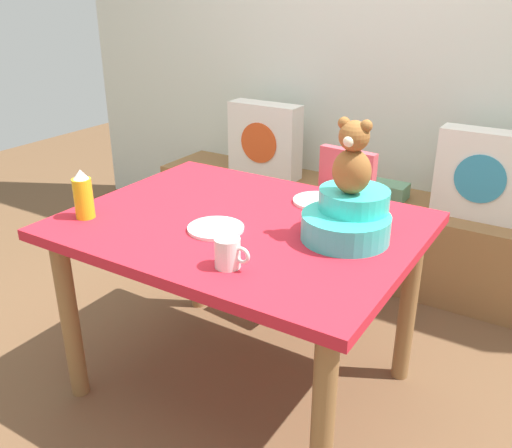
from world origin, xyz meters
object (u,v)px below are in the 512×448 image
dining_table (242,246)px  dinner_plate_near (216,228)px  ketchup_bottle (83,195)px  teddy_bear (353,159)px  dinner_plate_far (318,201)px  infant_seat_teal (348,218)px  highchair (332,208)px  pillow_floral_left (265,140)px  book_stack (388,191)px  coffee_mug (228,253)px  pillow_floral_right (483,175)px

dining_table → dinner_plate_near: size_ratio=6.28×
ketchup_bottle → dinner_plate_near: ketchup_bottle is taller
teddy_bear → dinner_plate_far: 0.43m
dining_table → infant_seat_teal: infant_seat_teal is taller
infant_seat_teal → dinner_plate_near: (-0.42, -0.19, -0.07)m
highchair → infant_seat_teal: 0.87m
pillow_floral_left → dining_table: 1.37m
book_stack → coffee_mug: bearing=-89.2°
teddy_bear → coffee_mug: (-0.22, -0.39, -0.23)m
teddy_bear → infant_seat_teal: bearing=90.0°
infant_seat_teal → dining_table: bearing=-169.4°
pillow_floral_right → ketchup_bottle: ketchup_bottle is taller
book_stack → infant_seat_teal: 1.23m
dinner_plate_far → book_stack: bearing=90.9°
dinner_plate_far → highchair: bearing=107.0°
infant_seat_teal → ketchup_bottle: size_ratio=1.78×
dining_table → book_stack: bearing=83.4°
highchair → ketchup_bottle: ketchup_bottle is taller
teddy_bear → book_stack: bearing=101.7°
pillow_floral_right → dinner_plate_far: 1.01m
dining_table → highchair: highchair is taller
highchair → dining_table: bearing=-90.6°
pillow_floral_left → coffee_mug: size_ratio=3.67×
pillow_floral_left → teddy_bear: bearing=-48.3°
pillow_floral_left → coffee_mug: 1.74m
dinner_plate_near → highchair: bearing=87.5°
pillow_floral_right → teddy_bear: size_ratio=1.76×
infant_seat_teal → dinner_plate_far: bearing=133.2°
dinner_plate_near → dinner_plate_far: 0.47m
pillow_floral_left → highchair: size_ratio=0.56×
ketchup_bottle → coffee_mug: size_ratio=1.54×
book_stack → highchair: size_ratio=0.25×
ketchup_bottle → dinner_plate_near: 0.51m
pillow_floral_right → book_stack: pillow_floral_right is taller
teddy_bear → dinner_plate_far: size_ratio=1.25×
pillow_floral_left → dinner_plate_near: (0.60, -1.33, 0.07)m
pillow_floral_right → dinner_plate_near: 1.48m
book_stack → dining_table: bearing=-96.6°
highchair → pillow_floral_right: bearing=34.6°
pillow_floral_left → book_stack: 0.80m
highchair → infant_seat_teal: (0.38, -0.73, 0.29)m
pillow_floral_right → coffee_mug: 1.60m
pillow_floral_left → dinner_plate_far: bearing=-48.8°
dining_table → highchair: size_ratio=1.59×
pillow_floral_left → highchair: (0.64, -0.42, -0.16)m
dinner_plate_near → ketchup_bottle: bearing=-161.3°
dining_table → dinner_plate_near: 0.16m
highchair → infant_seat_teal: infant_seat_teal is taller
highchair → pillow_floral_left: bearing=147.0°
pillow_floral_left → infant_seat_teal: size_ratio=1.33×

